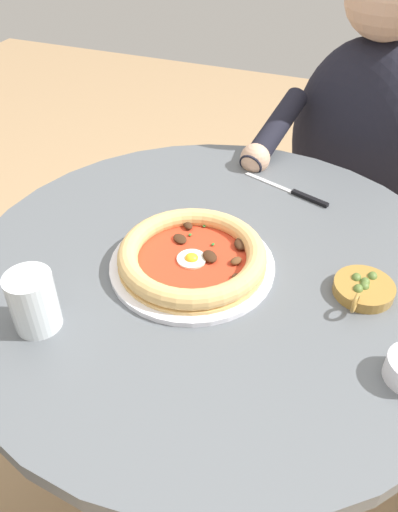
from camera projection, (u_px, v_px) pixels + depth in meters
name	position (u px, v px, depth m)	size (l,w,h in m)	color
ground_plane	(210.00, 470.00, 1.39)	(6.00, 6.00, 0.02)	tan
dining_table	(214.00, 328.00, 1.02)	(0.92, 0.92, 0.74)	#565B60
pizza_on_plate	(192.00, 258.00, 0.89)	(0.29, 0.29, 0.05)	white
water_glass	(34.00, 305.00, 0.77)	(0.07, 0.07, 0.10)	silver
steak_knife	(297.00, 194.00, 1.08)	(0.08, 0.20, 0.01)	silver
olive_pan	(363.00, 288.00, 0.84)	(0.13, 0.10, 0.04)	olive
diner_person	(344.00, 203.00, 1.45)	(0.48, 0.45, 1.17)	#282833
cafe_chair_diner	(364.00, 183.00, 1.54)	(0.49, 0.49, 0.88)	#504A45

